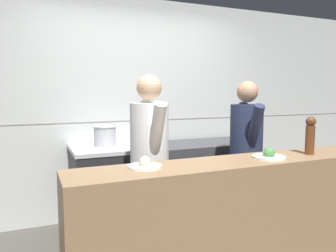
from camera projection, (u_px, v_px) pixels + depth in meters
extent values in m
cube|color=silver|center=(138.00, 108.00, 4.00)|extent=(8.00, 0.06, 2.60)
cube|color=gray|center=(139.00, 120.00, 3.98)|extent=(8.00, 0.00, 0.01)
cube|color=#232326|center=(112.00, 190.00, 3.55)|extent=(0.82, 0.70, 0.88)
cube|color=#B7BABF|center=(111.00, 148.00, 3.50)|extent=(0.83, 0.71, 0.04)
cube|color=#B7BABF|center=(119.00, 193.00, 3.24)|extent=(0.73, 0.03, 0.10)
cube|color=#38383D|center=(201.00, 179.00, 3.98)|extent=(1.26, 0.65, 0.89)
cube|color=black|center=(214.00, 219.00, 3.74)|extent=(1.24, 0.04, 0.10)
cube|color=#93704C|center=(235.00, 221.00, 2.58)|extent=(2.61, 0.45, 0.97)
cylinder|color=#B7BABF|center=(105.00, 136.00, 3.50)|extent=(0.23, 0.23, 0.21)
cylinder|color=#B7BABF|center=(105.00, 127.00, 3.49)|extent=(0.25, 0.25, 0.01)
cylinder|color=white|center=(145.00, 166.00, 2.29)|extent=(0.24, 0.24, 0.02)
sphere|color=beige|center=(145.00, 162.00, 2.29)|extent=(0.09, 0.09, 0.09)
cylinder|color=white|center=(269.00, 157.00, 2.61)|extent=(0.26, 0.26, 0.02)
sphere|color=#4C8C47|center=(269.00, 153.00, 2.61)|extent=(0.09, 0.09, 0.09)
cylinder|color=brown|center=(310.00, 140.00, 2.76)|extent=(0.08, 0.08, 0.25)
sphere|color=brown|center=(311.00, 121.00, 2.74)|extent=(0.08, 0.08, 0.08)
cube|color=black|center=(150.00, 217.00, 2.92)|extent=(0.29, 0.20, 0.77)
cylinder|color=white|center=(149.00, 139.00, 2.84)|extent=(0.35, 0.35, 0.64)
sphere|color=#D8AD84|center=(149.00, 88.00, 2.79)|extent=(0.22, 0.22, 0.22)
cylinder|color=white|center=(143.00, 128.00, 3.02)|extent=(0.12, 0.32, 0.53)
cylinder|color=white|center=(156.00, 134.00, 2.65)|extent=(0.12, 0.32, 0.53)
cube|color=black|center=(245.00, 201.00, 3.37)|extent=(0.31, 0.24, 0.75)
cylinder|color=#262D4C|center=(246.00, 135.00, 3.30)|extent=(0.40, 0.40, 0.62)
sphere|color=tan|center=(247.00, 92.00, 3.25)|extent=(0.21, 0.21, 0.21)
cylinder|color=#262D4C|center=(240.00, 126.00, 3.48)|extent=(0.17, 0.33, 0.52)
cylinder|color=#262D4C|center=(254.00, 130.00, 3.10)|extent=(0.17, 0.33, 0.52)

